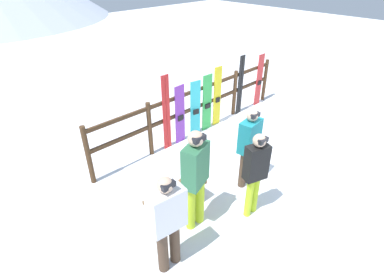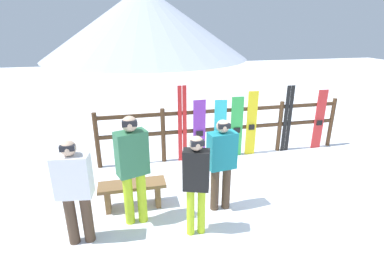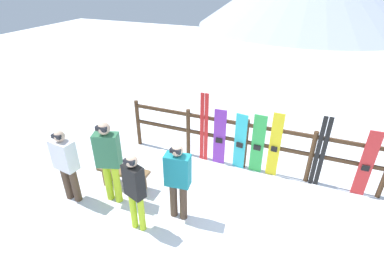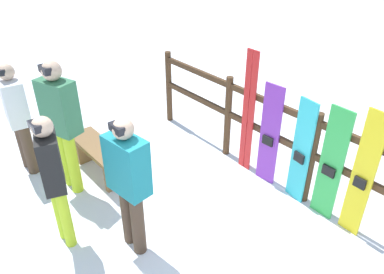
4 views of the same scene
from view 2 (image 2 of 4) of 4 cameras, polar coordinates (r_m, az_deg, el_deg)
ground_plane at (r=5.53m, az=12.95°, el=-12.24°), size 40.00×40.00×0.00m
mountain_backdrop at (r=28.31m, az=-8.95°, el=20.68°), size 18.00×18.00×6.00m
fence at (r=6.97m, az=6.14°, el=2.07°), size 5.78×0.10×1.24m
bench at (r=5.23m, az=-11.26°, el=-9.88°), size 1.12×0.36×0.46m
person_black at (r=4.25m, az=0.80°, el=-7.97°), size 0.41×0.31×1.56m
person_plaid_green at (r=4.53m, az=-11.25°, el=-5.01°), size 0.51×0.38×1.76m
person_white at (r=4.40m, az=-21.49°, el=-8.87°), size 0.50×0.32×1.57m
person_teal at (r=4.85m, az=5.66°, el=-4.33°), size 0.47×0.30×1.58m
ski_pair_red at (r=6.63m, az=-1.85°, el=2.39°), size 0.19×0.02×1.74m
snowboard_purple at (r=6.76m, az=1.41°, el=1.24°), size 0.29×0.07×1.41m
snowboard_cyan at (r=6.89m, az=5.36°, el=1.44°), size 0.27×0.09×1.38m
snowboard_green at (r=7.02m, az=8.48°, el=1.86°), size 0.29×0.06×1.43m
snowboard_yellow at (r=7.14m, az=11.26°, el=2.47°), size 0.24×0.06×1.54m
ski_pair_black at (r=7.54m, az=17.73°, el=3.25°), size 0.19×0.02×1.63m
snowboard_red at (r=8.03m, az=23.09°, el=3.04°), size 0.25×0.05×1.49m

